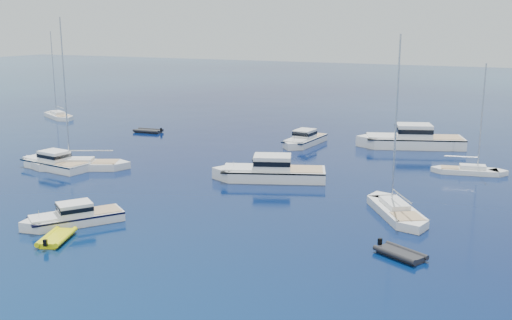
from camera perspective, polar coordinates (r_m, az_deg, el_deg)
The scene contains 13 objects.
ground at distance 38.17m, azimuth -19.97°, elevation -10.66°, with size 400.00×400.00×0.00m, color navy.
motor_cruiser_left at distance 47.42m, azimuth -16.92°, elevation -5.83°, with size 2.47×8.06×2.11m, color silver, non-canonical shape.
motor_cruiser_centre at distance 58.07m, azimuth 1.32°, elevation -1.87°, with size 3.59×11.74×3.08m, color silver, non-canonical shape.
motor_cruiser_far_l at distance 65.94m, azimuth -18.61°, elevation -0.76°, with size 2.83×9.25×2.43m, color white, non-canonical shape.
motor_cruiser_distant at distance 75.73m, azimuth 14.43°, elevation 1.20°, with size 4.22×13.79×3.62m, color white, non-canonical shape.
motor_cruiser_horizon at distance 75.02m, azimuth 4.57°, elevation 1.46°, with size 2.81×9.19×2.41m, color silver, non-canonical shape.
sailboat_mid_r at distance 48.73m, azimuth 13.11°, elevation -5.10°, with size 2.56×9.85×14.49m, color silver, non-canonical shape.
sailboat_mid_l at distance 65.05m, azimuth -16.28°, elevation -0.78°, with size 2.82×10.84×15.94m, color silver, non-canonical shape.
sailboat_centre at distance 64.02m, azimuth 19.53°, elevation -1.22°, with size 2.02×7.76×11.41m, color silver, non-canonical shape.
sailboat_far_l at distance 101.23m, azimuth -18.21°, elevation 3.81°, with size 2.49×9.58×14.08m, color white, non-canonical shape.
tender_yellow at distance 44.27m, azimuth -18.36°, elevation -7.27°, with size 2.00×3.65×0.95m, color yellow, non-canonical shape.
tender_grey_near at distance 40.38m, azimuth 13.51°, elevation -8.91°, with size 1.92×3.47×0.95m, color black, non-canonical shape.
tender_grey_far at distance 84.60m, azimuth -10.18°, elevation 2.59°, with size 2.19×4.06×0.95m, color black, non-canonical shape.
Camera 1 is at (25.88, -23.91, 14.69)m, focal length 42.18 mm.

